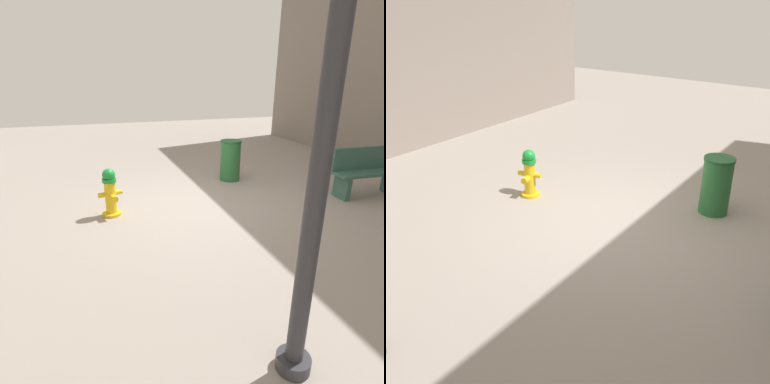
# 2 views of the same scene
# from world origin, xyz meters

# --- Properties ---
(ground_plane) EXTENTS (23.40, 23.40, 0.00)m
(ground_plane) POSITION_xyz_m (0.00, 0.00, 0.00)
(ground_plane) COLOR gray
(fire_hydrant) EXTENTS (0.42, 0.39, 0.82)m
(fire_hydrant) POSITION_xyz_m (1.65, -0.02, 0.41)
(fire_hydrant) COLOR gold
(fire_hydrant) RESTS_ON ground_plane
(trash_bin) EXTENTS (0.47, 0.47, 0.91)m
(trash_bin) POSITION_xyz_m (-1.11, -1.23, 0.46)
(trash_bin) COLOR #266633
(trash_bin) RESTS_ON ground_plane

